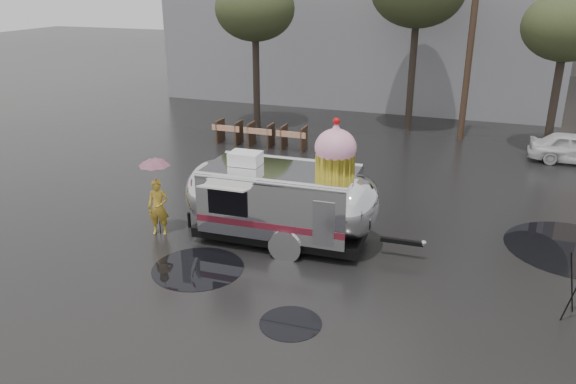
% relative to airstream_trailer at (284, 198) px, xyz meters
% --- Properties ---
extents(ground, '(120.00, 120.00, 0.00)m').
position_rel_airstream_trailer_xyz_m(ground, '(1.34, -1.50, -1.28)').
color(ground, black).
rests_on(ground, ground).
extents(puddles, '(11.95, 8.36, 0.01)m').
position_rel_airstream_trailer_xyz_m(puddles, '(4.58, 0.50, -1.28)').
color(puddles, black).
rests_on(puddles, ground).
extents(utility_pole, '(1.60, 0.28, 9.00)m').
position_rel_airstream_trailer_xyz_m(utility_pole, '(3.84, 12.50, 3.34)').
color(utility_pole, '#473323').
rests_on(utility_pole, ground).
extents(tree_left, '(3.64, 3.64, 6.95)m').
position_rel_airstream_trailer_xyz_m(tree_left, '(-5.66, 11.50, 4.20)').
color(tree_left, '#382D26').
rests_on(tree_left, ground).
extents(tree_right, '(3.36, 3.36, 6.42)m').
position_rel_airstream_trailer_xyz_m(tree_right, '(7.34, 11.50, 3.77)').
color(tree_right, '#382D26').
rests_on(tree_right, ground).
extents(barricade_row, '(4.30, 0.80, 1.00)m').
position_rel_airstream_trailer_xyz_m(barricade_row, '(-4.21, 8.46, -0.76)').
color(barricade_row, '#473323').
rests_on(barricade_row, ground).
extents(airstream_trailer, '(6.80, 2.70, 3.66)m').
position_rel_airstream_trailer_xyz_m(airstream_trailer, '(0.00, 0.00, 0.00)').
color(airstream_trailer, silver).
rests_on(airstream_trailer, ground).
extents(person_left, '(0.67, 0.56, 1.61)m').
position_rel_airstream_trailer_xyz_m(person_left, '(-3.49, -0.75, -0.48)').
color(person_left, gold).
rests_on(person_left, ground).
extents(umbrella_pink, '(1.05, 1.05, 2.27)m').
position_rel_airstream_trailer_xyz_m(umbrella_pink, '(-3.49, -0.75, 0.62)').
color(umbrella_pink, pink).
rests_on(umbrella_pink, ground).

